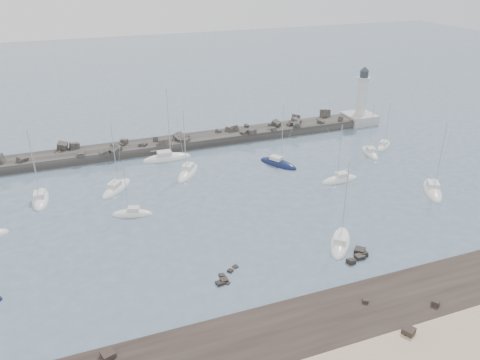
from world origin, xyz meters
The scene contains 17 objects.
ground centered at (0.00, 0.00, 0.00)m, with size 400.00×400.00×0.00m, color slate.
rock_shelf centered at (-0.45, -22.01, 0.01)m, with size 140.00×12.05×2.00m.
rock_cluster_near centered at (-4.45, -9.30, -0.03)m, with size 4.04×3.71×1.01m.
rock_cluster_far centered at (14.80, -10.88, 0.11)m, with size 4.20×3.19×1.53m.
breakwater centered at (-7.41, 37.98, 0.33)m, with size 115.00×7.62×5.29m.
lighthouse centered at (47.00, 38.00, 3.09)m, with size 7.00×7.00×14.60m.
sailboat_1 centered at (-26.69, 22.15, 0.14)m, with size 2.98×8.57×13.44m.
sailboat_3 centered at (-14.09, 21.72, 0.14)m, with size 7.21×8.03×13.09m.
sailboat_4 centered at (-2.69, 32.00, 0.14)m, with size 10.02×3.36×15.64m.
sailboat_5 centered at (-12.90, 11.57, 0.14)m, with size 6.79×3.85×10.42m.
sailboat_6 centered at (-0.54, 23.60, 0.16)m, with size 7.15×8.73×13.94m.
sailboat_7 centered at (13.82, -7.42, 0.14)m, with size 7.32×8.47×13.59m.
sailboat_8 centered at (17.38, 21.52, 0.14)m, with size 6.56×8.62×13.43m.
sailboat_9 centered at (24.88, 10.81, 0.14)m, with size 7.46×2.54×11.86m.
sailboat_10 centered at (37.67, 19.89, 0.14)m, with size 3.72×7.51×11.55m.
sailboat_11 centered at (37.86, 1.28, 0.14)m, with size 6.89×9.09×14.06m.
sailboat_12 centered at (42.91, 22.22, 0.13)m, with size 6.43×5.57×10.50m.
Camera 1 is at (-19.62, -55.34, 37.40)m, focal length 35.00 mm.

